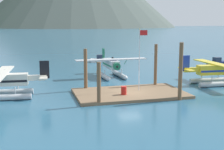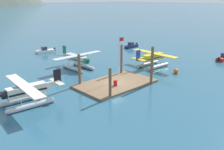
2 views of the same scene
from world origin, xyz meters
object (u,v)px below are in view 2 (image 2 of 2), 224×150
Objects in this scene: mooring_buoy at (176,71)px; boat_navy_open_east at (131,46)px; seaplane_cream_port_fwd at (27,93)px; boat_red_open_se at (224,58)px; flagpole at (120,54)px; fuel_drum at (115,83)px; seaplane_yellow_stbd_fwd at (153,59)px; boat_white_open_north at (45,51)px; seaplane_silver_bow_centre at (78,61)px.

mooring_buoy is 24.08m from boat_navy_open_east.
seaplane_cream_port_fwd is 41.44m from boat_red_open_se.
boat_red_open_se is at bearing -10.87° from flagpole.
seaplane_yellow_stbd_fwd reaches higher than fuel_drum.
boat_navy_open_east is (21.76, 17.72, -4.03)m from flagpole.
boat_navy_open_east is at bearing 38.61° from fuel_drum.
boat_red_open_se reaches higher than mooring_buoy.
fuel_drum is 0.08× the size of seaplane_cream_port_fwd.
seaplane_yellow_stbd_fwd is 2.14× the size of boat_red_open_se.
seaplane_cream_port_fwd reaches higher than boat_red_open_se.
boat_white_open_north is (-24.63, 32.63, 0.00)m from boat_red_open_se.
seaplane_cream_port_fwd is (-12.18, 3.05, 0.84)m from fuel_drum.
seaplane_cream_port_fwd is 39.78m from boat_navy_open_east.
boat_red_open_se is (15.85, -1.50, 0.05)m from mooring_buoy.
boat_red_open_se is 1.01× the size of boat_white_open_north.
mooring_buoy is 0.18× the size of boat_white_open_north.
seaplane_cream_port_fwd is at bearing 168.55° from mooring_buoy.
flagpole is 28.36m from boat_navy_open_east.
seaplane_silver_bow_centre is at bearing 93.04° from flagpole.
boat_red_open_se and boat_white_open_north have the same top height.
boat_white_open_north is (16.27, 26.05, -1.09)m from seaplane_cream_port_fwd.
boat_navy_open_east is (22.33, 7.14, -1.09)m from seaplane_silver_bow_centre.
flagpole is 0.66× the size of seaplane_cream_port_fwd.
boat_red_open_se is (26.36, -5.06, -4.03)m from flagpole.
fuel_drum is (-2.36, -1.54, -3.78)m from flagpole.
boat_red_open_se and boat_navy_open_east have the same top height.
boat_white_open_north is at bearing 82.01° from fuel_drum.
seaplane_cream_port_fwd is at bearing 165.94° from fuel_drum.
seaplane_yellow_stbd_fwd is at bearing 9.94° from flagpole.
seaplane_silver_bow_centre is 2.14× the size of boat_navy_open_east.
seaplane_silver_bow_centre is at bearing 81.57° from fuel_drum.
seaplane_cream_port_fwd is at bearing 174.07° from flagpole.
seaplane_silver_bow_centre is 1.00× the size of seaplane_cream_port_fwd.
fuel_drum is at bearing -165.42° from seaplane_yellow_stbd_fwd.
fuel_drum is 12.59m from seaplane_cream_port_fwd.
fuel_drum is 13.03m from mooring_buoy.
flagpole is 7.82× the size of fuel_drum.
mooring_buoy is at bearing -11.45° from seaplane_cream_port_fwd.
fuel_drum is at bearing -141.39° from boat_navy_open_east.
flagpole is 11.82m from mooring_buoy.
seaplane_cream_port_fwd is at bearing -155.94° from boat_navy_open_east.
flagpole reaches higher than boat_red_open_se.
seaplane_yellow_stbd_fwd reaches higher than boat_red_open_se.
boat_red_open_se is 1.00× the size of boat_navy_open_east.
mooring_buoy is 32.34m from boat_white_open_north.
boat_red_open_se is at bearing -52.95° from boat_white_open_north.
seaplane_silver_bow_centre reaches higher than boat_white_open_north.
boat_white_open_north and boat_navy_open_east have the same top height.
fuel_drum is 0.08× the size of seaplane_silver_bow_centre.
seaplane_cream_port_fwd reaches higher than boat_navy_open_east.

